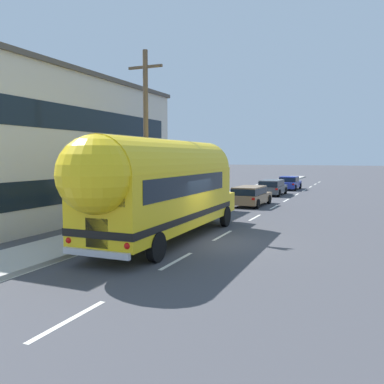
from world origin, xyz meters
TOP-DOWN VIEW (x-y plane):
  - ground_plane at (0.00, 0.00)m, footprint 300.00×300.00m
  - lane_markings at (-2.48, 12.69)m, footprint 3.65×80.00m
  - sidewalk_slab at (-4.81, 10.00)m, footprint 2.58×90.00m
  - roadside_building at (-12.99, 3.36)m, footprint 11.14×16.19m
  - utility_pole at (-4.20, 2.16)m, footprint 1.80×0.24m
  - painted_bus at (-1.75, -0.99)m, footprint 2.69×11.92m
  - car_lead at (-1.68, 12.37)m, footprint 2.07×4.55m
  - car_second at (-1.92, 20.74)m, footprint 1.94×4.34m
  - car_third at (-1.61, 27.65)m, footprint 2.02×4.47m

SIDE VIEW (x-z plane):
  - ground_plane at x=0.00m, z-range 0.00..0.00m
  - lane_markings at x=-2.48m, z-range 0.00..0.01m
  - sidewalk_slab at x=-4.81m, z-range 0.00..0.15m
  - car_third at x=-1.61m, z-range 0.05..1.42m
  - car_lead at x=-1.68m, z-range 0.10..1.47m
  - car_second at x=-1.92m, z-range 0.11..1.48m
  - painted_bus at x=-1.75m, z-range 0.24..4.37m
  - roadside_building at x=-12.99m, z-range 0.00..7.84m
  - utility_pole at x=-4.20m, z-range 0.17..8.67m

